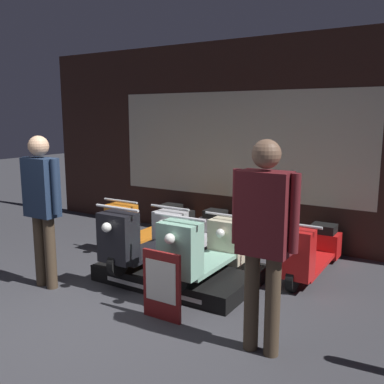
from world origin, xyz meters
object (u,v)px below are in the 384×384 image
(scooter_display_right, at_px, (209,247))
(price_sign_board, at_px, (162,286))
(scooter_display_left, at_px, (151,236))
(scooter_backrow_1, at_px, (194,232))
(scooter_backrow_0, at_px, (147,224))
(scooter_backrow_3, at_px, (309,251))
(person_left_browsing, at_px, (42,200))
(person_right_browsing, at_px, (264,229))
(scooter_backrow_2, at_px, (247,241))

(scooter_display_right, bearing_deg, price_sign_board, -90.28)
(scooter_display_left, distance_m, scooter_backrow_1, 1.08)
(scooter_backrow_0, xyz_separation_m, scooter_backrow_3, (2.61, 0.00, 0.00))
(person_left_browsing, bearing_deg, price_sign_board, 1.25)
(scooter_backrow_1, bearing_deg, person_right_browsing, -46.57)
(scooter_backrow_0, bearing_deg, scooter_backrow_2, 0.00)
(scooter_display_left, distance_m, scooter_backrow_3, 2.04)
(scooter_display_left, height_order, scooter_backrow_0, scooter_display_left)
(scooter_display_right, relative_size, scooter_backrow_2, 1.00)
(scooter_backrow_0, distance_m, person_left_browsing, 2.17)
(scooter_backrow_0, bearing_deg, scooter_display_right, -31.62)
(scooter_backrow_1, bearing_deg, scooter_backrow_0, 180.00)
(scooter_display_right, height_order, price_sign_board, scooter_display_right)
(scooter_display_right, bearing_deg, scooter_backrow_2, 89.40)
(scooter_display_right, relative_size, scooter_backrow_1, 1.00)
(person_left_browsing, distance_m, person_right_browsing, 2.75)
(scooter_backrow_1, height_order, person_right_browsing, person_right_browsing)
(scooter_backrow_3, height_order, person_left_browsing, person_left_browsing)
(scooter_backrow_0, xyz_separation_m, price_sign_board, (1.72, -2.00, 0.05))
(scooter_display_right, xyz_separation_m, scooter_backrow_2, (0.01, 1.06, -0.19))
(scooter_backrow_3, relative_size, price_sign_board, 2.41)
(scooter_backrow_1, bearing_deg, scooter_backrow_3, 0.00)
(scooter_backrow_3, xyz_separation_m, person_left_browsing, (-2.56, -2.04, 0.75))
(scooter_backrow_0, bearing_deg, person_left_browsing, -88.52)
(scooter_backrow_2, xyz_separation_m, person_right_browsing, (1.06, -2.04, 0.78))
(scooter_backrow_0, bearing_deg, price_sign_board, -49.28)
(scooter_backrow_2, height_order, scooter_backrow_3, same)
(scooter_backrow_2, distance_m, price_sign_board, 2.00)
(scooter_backrow_1, xyz_separation_m, scooter_backrow_2, (0.87, 0.00, 0.00))
(scooter_display_left, relative_size, person_left_browsing, 0.95)
(scooter_backrow_0, xyz_separation_m, person_left_browsing, (0.05, -2.04, 0.75))
(scooter_display_right, bearing_deg, person_left_browsing, -149.81)
(person_left_browsing, bearing_deg, scooter_backrow_1, 68.17)
(scooter_display_left, relative_size, scooter_backrow_2, 1.00)
(scooter_backrow_2, relative_size, person_left_browsing, 0.95)
(person_left_browsing, bearing_deg, person_right_browsing, 0.00)
(scooter_backrow_0, height_order, scooter_backrow_1, same)
(price_sign_board, bearing_deg, person_left_browsing, -178.75)
(price_sign_board, bearing_deg, scooter_display_right, 89.72)
(scooter_backrow_0, bearing_deg, scooter_display_left, -50.36)
(scooter_backrow_0, distance_m, scooter_backrow_3, 2.61)
(person_left_browsing, distance_m, price_sign_board, 1.81)
(scooter_backrow_1, relative_size, price_sign_board, 2.41)
(scooter_backrow_0, height_order, price_sign_board, scooter_backrow_0)
(scooter_backrow_0, xyz_separation_m, person_right_browsing, (2.80, -2.04, 0.78))
(scooter_backrow_0, height_order, scooter_backrow_2, same)
(scooter_display_right, bearing_deg, scooter_backrow_1, 128.90)
(scooter_backrow_0, distance_m, scooter_backrow_2, 1.74)
(scooter_display_left, xyz_separation_m, scooter_backrow_0, (-0.88, 1.06, -0.19))
(scooter_backrow_1, bearing_deg, scooter_display_left, -89.36)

